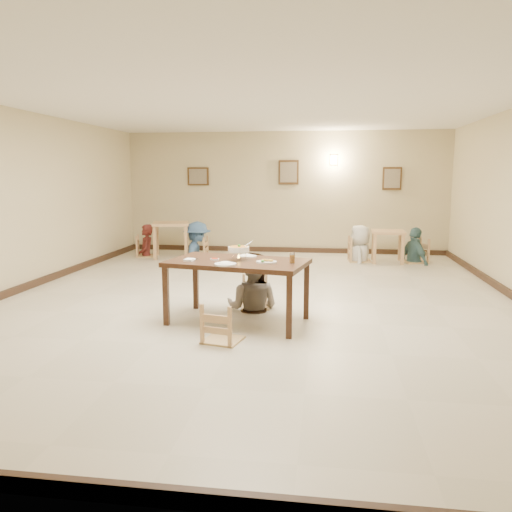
# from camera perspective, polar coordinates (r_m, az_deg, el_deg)

# --- Properties ---
(floor) EXTENTS (10.00, 10.00, 0.00)m
(floor) POSITION_cam_1_polar(r_m,az_deg,el_deg) (7.84, 0.11, -4.99)
(floor) COLOR beige
(floor) RESTS_ON ground
(ceiling) EXTENTS (10.00, 10.00, 0.00)m
(ceiling) POSITION_cam_1_polar(r_m,az_deg,el_deg) (7.68, 0.12, 17.28)
(ceiling) COLOR silver
(ceiling) RESTS_ON wall_back
(wall_back) EXTENTS (10.00, 0.00, 10.00)m
(wall_back) POSITION_cam_1_polar(r_m,az_deg,el_deg) (12.58, 3.27, 7.25)
(wall_back) COLOR #C7B88F
(wall_back) RESTS_ON floor
(wall_front) EXTENTS (10.00, 0.00, 10.00)m
(wall_front) POSITION_cam_1_polar(r_m,az_deg,el_deg) (2.77, -14.26, 0.25)
(wall_front) COLOR #C7B88F
(wall_front) RESTS_ON floor
(wall_left) EXTENTS (0.00, 10.00, 10.00)m
(wall_left) POSITION_cam_1_polar(r_m,az_deg,el_deg) (9.07, -25.92, 5.62)
(wall_left) COLOR #C7B88F
(wall_left) RESTS_ON floor
(baseboard_back) EXTENTS (8.00, 0.06, 0.12)m
(baseboard_back) POSITION_cam_1_polar(r_m,az_deg,el_deg) (12.68, 3.20, 0.73)
(baseboard_back) COLOR #332116
(baseboard_back) RESTS_ON floor
(baseboard_front) EXTENTS (8.00, 0.06, 0.12)m
(baseboard_front) POSITION_cam_1_polar(r_m,az_deg,el_deg) (3.33, -12.98, -24.98)
(baseboard_front) COLOR #332116
(baseboard_front) RESTS_ON floor
(baseboard_left) EXTENTS (0.06, 10.00, 0.12)m
(baseboard_left) POSITION_cam_1_polar(r_m,az_deg,el_deg) (9.23, -25.14, -3.31)
(baseboard_left) COLOR #332116
(baseboard_left) RESTS_ON floor
(picture_a) EXTENTS (0.55, 0.04, 0.45)m
(picture_a) POSITION_cam_1_polar(r_m,az_deg,el_deg) (12.90, -6.64, 9.03)
(picture_a) COLOR #3E2813
(picture_a) RESTS_ON wall_back
(picture_b) EXTENTS (0.50, 0.04, 0.60)m
(picture_b) POSITION_cam_1_polar(r_m,az_deg,el_deg) (12.52, 3.74, 9.53)
(picture_b) COLOR #3E2813
(picture_b) RESTS_ON wall_back
(picture_c) EXTENTS (0.45, 0.04, 0.55)m
(picture_c) POSITION_cam_1_polar(r_m,az_deg,el_deg) (12.58, 15.29, 8.54)
(picture_c) COLOR #3E2813
(picture_c) RESTS_ON wall_back
(wall_sconce) EXTENTS (0.16, 0.05, 0.22)m
(wall_sconce) POSITION_cam_1_polar(r_m,az_deg,el_deg) (12.49, 8.88, 10.81)
(wall_sconce) COLOR #FFD88C
(wall_sconce) RESTS_ON wall_back
(main_table) EXTENTS (1.92, 1.31, 0.83)m
(main_table) POSITION_cam_1_polar(r_m,az_deg,el_deg) (6.50, -2.12, -1.22)
(main_table) COLOR #3E2517
(main_table) RESTS_ON floor
(chair_far) EXTENTS (0.41, 0.41, 0.87)m
(chair_far) POSITION_cam_1_polar(r_m,az_deg,el_deg) (7.28, -0.10, -2.60)
(chair_far) COLOR tan
(chair_far) RESTS_ON floor
(chair_near) EXTENTS (0.42, 0.42, 0.89)m
(chair_near) POSITION_cam_1_polar(r_m,az_deg,el_deg) (5.82, -3.85, -5.52)
(chair_near) COLOR tan
(chair_near) RESTS_ON floor
(main_diner) EXTENTS (0.90, 0.75, 1.66)m
(main_diner) POSITION_cam_1_polar(r_m,az_deg,el_deg) (7.13, -0.40, 0.40)
(main_diner) COLOR gray
(main_diner) RESTS_ON floor
(curry_warmer) EXTENTS (0.31, 0.28, 0.25)m
(curry_warmer) POSITION_cam_1_polar(r_m,az_deg,el_deg) (6.48, -2.00, 0.78)
(curry_warmer) COLOR silver
(curry_warmer) RESTS_ON main_table
(rice_plate_far) EXTENTS (0.27, 0.27, 0.06)m
(rice_plate_far) POSITION_cam_1_polar(r_m,az_deg,el_deg) (6.75, -1.04, -0.01)
(rice_plate_far) COLOR white
(rice_plate_far) RESTS_ON main_table
(rice_plate_near) EXTENTS (0.27, 0.27, 0.06)m
(rice_plate_near) POSITION_cam_1_polar(r_m,az_deg,el_deg) (6.16, -3.53, -0.92)
(rice_plate_near) COLOR white
(rice_plate_near) RESTS_ON main_table
(fried_plate) EXTENTS (0.26, 0.26, 0.06)m
(fried_plate) POSITION_cam_1_polar(r_m,az_deg,el_deg) (6.29, 1.19, -0.63)
(fried_plate) COLOR white
(fried_plate) RESTS_ON main_table
(chili_dish) EXTENTS (0.12, 0.12, 0.02)m
(chili_dish) POSITION_cam_1_polar(r_m,az_deg,el_deg) (6.53, -4.74, -0.36)
(chili_dish) COLOR white
(chili_dish) RESTS_ON main_table
(napkin_cutlery) EXTENTS (0.16, 0.23, 0.03)m
(napkin_cutlery) POSITION_cam_1_polar(r_m,az_deg,el_deg) (6.50, -7.58, -0.43)
(napkin_cutlery) COLOR white
(napkin_cutlery) RESTS_ON main_table
(drink_glass) EXTENTS (0.07, 0.07, 0.14)m
(drink_glass) POSITION_cam_1_polar(r_m,az_deg,el_deg) (6.28, 4.15, -0.24)
(drink_glass) COLOR white
(drink_glass) RESTS_ON main_table
(bg_table_left) EXTENTS (1.02, 1.02, 0.83)m
(bg_table_left) POSITION_cam_1_polar(r_m,az_deg,el_deg) (11.94, -9.71, 3.13)
(bg_table_left) COLOR tan
(bg_table_left) RESTS_ON floor
(bg_table_right) EXTENTS (0.74, 0.74, 0.71)m
(bg_table_right) POSITION_cam_1_polar(r_m,az_deg,el_deg) (11.48, 14.85, 2.15)
(bg_table_right) COLOR tan
(bg_table_right) RESTS_ON floor
(bg_chair_ll) EXTENTS (0.45, 0.45, 0.95)m
(bg_chair_ll) POSITION_cam_1_polar(r_m,az_deg,el_deg) (12.21, -12.47, 2.17)
(bg_chair_ll) COLOR tan
(bg_chair_ll) RESTS_ON floor
(bg_chair_lr) EXTENTS (0.45, 0.45, 0.95)m
(bg_chair_lr) POSITION_cam_1_polar(r_m,az_deg,el_deg) (11.78, -6.74, 2.07)
(bg_chair_lr) COLOR tan
(bg_chair_lr) RESTS_ON floor
(bg_chair_rl) EXTENTS (0.49, 0.49, 1.05)m
(bg_chair_rl) POSITION_cam_1_polar(r_m,az_deg,el_deg) (11.46, 11.83, 1.98)
(bg_chair_rl) COLOR tan
(bg_chair_rl) RESTS_ON floor
(bg_chair_rr) EXTENTS (0.48, 0.48, 1.02)m
(bg_chair_rr) POSITION_cam_1_polar(r_m,az_deg,el_deg) (11.62, 17.76, 1.77)
(bg_chair_rr) COLOR tan
(bg_chair_rr) RESTS_ON floor
(bg_diner_a) EXTENTS (0.52, 0.65, 1.54)m
(bg_diner_a) POSITION_cam_1_polar(r_m,az_deg,el_deg) (12.18, -12.51, 3.54)
(bg_diner_a) COLOR maroon
(bg_diner_a) RESTS_ON floor
(bg_diner_b) EXTENTS (0.75, 1.17, 1.72)m
(bg_diner_b) POSITION_cam_1_polar(r_m,az_deg,el_deg) (11.74, -6.78, 3.93)
(bg_diner_b) COLOR #4E74A3
(bg_diner_b) RESTS_ON floor
(bg_diner_c) EXTENTS (0.56, 0.83, 1.64)m
(bg_diner_c) POSITION_cam_1_polar(r_m,az_deg,el_deg) (11.43, 11.88, 3.47)
(bg_diner_c) COLOR silver
(bg_diner_c) RESTS_ON floor
(bg_diner_d) EXTENTS (0.74, 1.00, 1.58)m
(bg_diner_d) POSITION_cam_1_polar(r_m,az_deg,el_deg) (11.59, 17.82, 3.14)
(bg_diner_d) COLOR slate
(bg_diner_d) RESTS_ON floor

